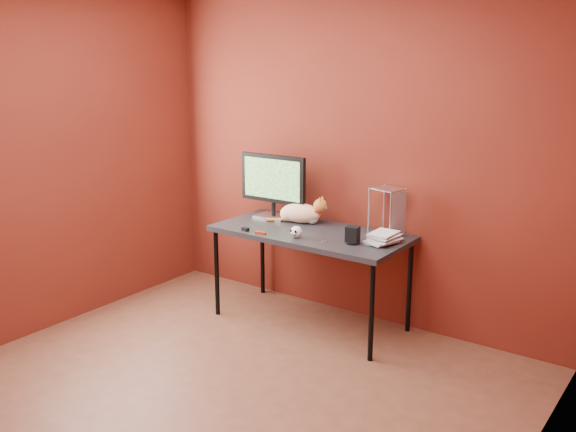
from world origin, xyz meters
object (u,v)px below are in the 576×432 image
Objects in this scene: speaker at (353,236)px; cat at (301,213)px; desk at (310,237)px; skull_mug at (296,232)px; monitor at (273,183)px; book_stack at (377,180)px.

cat is at bearing 147.88° from speaker.
skull_mug reaches higher than desk.
speaker is (0.43, -0.10, 0.11)m from desk.
monitor is at bearing 171.17° from cat.
skull_mug is (0.49, -0.37, -0.25)m from monitor.
cat is at bearing 0.14° from monitor.
monitor is 0.35m from cat.
cat is (0.27, 0.01, -0.21)m from monitor.
cat is 0.43m from skull_mug.
speaker reaches higher than desk.
monitor is at bearing 154.92° from speaker.
book_stack is (0.72, -0.11, 0.37)m from cat.
speaker is (0.62, -0.26, -0.02)m from cat.
skull_mug is (0.21, -0.38, -0.04)m from cat.
speaker is (0.41, 0.11, 0.01)m from skull_mug.
skull_mug is 0.72× the size of speaker.
skull_mug is at bearing -152.36° from book_stack.
speaker is at bearing -13.58° from desk.
speaker is at bearing 14.54° from skull_mug.
monitor reaches higher than desk.
monitor is 1.01m from book_stack.
book_stack is (1.00, -0.10, 0.16)m from monitor.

